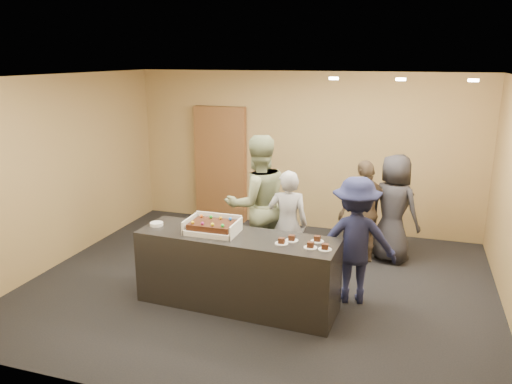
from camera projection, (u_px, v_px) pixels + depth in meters
room at (260, 186)px, 6.29m from camera, size 6.04×6.00×2.70m
serving_counter at (237, 271)px, 5.98m from camera, size 2.43×0.82×0.90m
storage_cabinet at (221, 164)px, 9.03m from camera, size 0.95×0.15×2.08m
cake_box at (213, 229)px, 5.96m from camera, size 0.61×0.42×0.18m
sheet_cake at (212, 225)px, 5.93m from camera, size 0.52×0.36×0.11m
plate_stack at (157, 224)px, 6.20m from camera, size 0.16×0.16×0.04m
slice_a at (282, 242)px, 5.59m from camera, size 0.15×0.15×0.07m
slice_b at (292, 239)px, 5.68m from camera, size 0.15×0.15×0.07m
slice_c at (310, 246)px, 5.48m from camera, size 0.15×0.15×0.07m
slice_d at (317, 240)px, 5.66m from camera, size 0.15×0.15×0.07m
slice_e at (325, 248)px, 5.42m from camera, size 0.15×0.15×0.07m
person_server_grey at (287, 225)px, 6.70m from camera, size 0.61×0.47×1.50m
person_sage_man at (258, 204)px, 6.91m from camera, size 1.18×1.15×1.92m
person_navy_man at (355, 240)px, 6.03m from camera, size 1.11×0.77×1.57m
person_brown_extra at (365, 212)px, 7.18m from camera, size 0.90×0.89×1.53m
person_dark_suit at (394, 208)px, 7.24m from camera, size 0.93×0.82×1.60m
ceiling_spotlights at (401, 79)px, 5.93m from camera, size 1.72×0.12×0.03m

